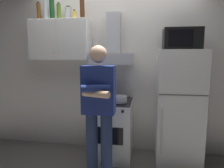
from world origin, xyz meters
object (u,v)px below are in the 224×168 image
Objects in this scene: bottle_olive_oil at (59,12)px; bottle_canister_steel at (68,14)px; stove_oven at (111,129)px; cooking_pot at (119,99)px; microwave at (182,39)px; bottle_wine_green at (52,8)px; refrigerator at (179,108)px; upper_cabinet at (61,40)px; person_standing at (99,109)px; bottle_spice_jar at (74,15)px; bottle_rum_dark at (82,9)px; range_hood at (113,50)px; bottle_vodka_clear at (46,10)px; bottle_beer_brown at (39,12)px.

bottle_olive_oil is 0.14m from bottle_canister_steel.
cooking_pot is at bearing -42.49° from stove_oven.
stove_oven is 1.62m from microwave.
bottle_wine_green is at bearing 177.58° from microwave.
refrigerator is at bearing -89.10° from microwave.
bottle_canister_steel reaches higher than refrigerator.
stove_oven is 2.01m from bottle_wine_green.
stove_oven is (0.80, -0.13, -1.32)m from upper_cabinet.
stove_oven is 1.91m from bottle_olive_oil.
person_standing is at bearing -44.26° from upper_cabinet.
bottle_olive_oil reaches higher than bottle_canister_steel.
person_standing is (0.75, -0.73, -0.85)m from upper_cabinet.
microwave is 1.92m from bottle_wine_green.
bottle_canister_steel is at bearing 147.71° from bottle_spice_jar.
bottle_rum_dark is (-1.41, 0.15, 1.40)m from refrigerator.
bottle_rum_dark is at bearing 8.28° from bottle_olive_oil.
range_hood is at bearing 90.00° from stove_oven.
range_hood is at bearing 173.54° from microwave.
upper_cabinet is 6.69× the size of bottle_spice_jar.
bottle_wine_green reaches higher than stove_oven.
bottle_vodka_clear is 1.50× the size of bottle_canister_steel.
bottle_vodka_clear is at bearing 167.68° from cooking_pot.
bottle_beer_brown is 1.34× the size of bottle_canister_steel.
person_standing is (-0.05, -0.73, -0.70)m from range_hood.
range_hood reaches higher than stove_oven.
person_standing is (-0.05, -0.61, 0.47)m from stove_oven.
bottle_canister_steel is at bearing 174.10° from refrigerator.
bottle_vodka_clear reaches higher than bottle_olive_oil.
refrigerator is 1.99m from bottle_rum_dark.
upper_cabinet is 1.03× the size of stove_oven.
bottle_rum_dark reaches higher than bottle_canister_steel.
microwave is 1.51× the size of cooking_pot.
bottle_canister_steel is at bearing 174.73° from microwave.
bottle_wine_green is at bearing -7.66° from bottle_beer_brown.
bottle_wine_green is (0.23, -0.03, 0.03)m from bottle_beer_brown.
bottle_canister_steel is (0.12, 0.07, -0.02)m from bottle_olive_oil.
bottle_beer_brown is 2.06× the size of bottle_spice_jar.
cooking_pot is 1.03× the size of bottle_vodka_clear.
upper_cabinet is at bearing -0.56° from bottle_beer_brown.
refrigerator is at bearing -7.55° from range_hood.
bottle_spice_jar is at bearing 163.06° from cooking_pot.
bottle_beer_brown is 0.23m from bottle_wine_green.
bottle_beer_brown reaches higher than range_hood.
refrigerator is (0.95, 0.00, 0.37)m from stove_oven.
bottle_olive_oil is 0.25m from bottle_spice_jar.
upper_cabinet is 2.60× the size of bottle_wine_green.
refrigerator is at bearing 8.32° from cooking_pot.
bottle_vodka_clear is at bearing 162.28° from bottle_wine_green.
microwave reaches higher than stove_oven.
bottle_vodka_clear reaches higher than cooking_pot.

